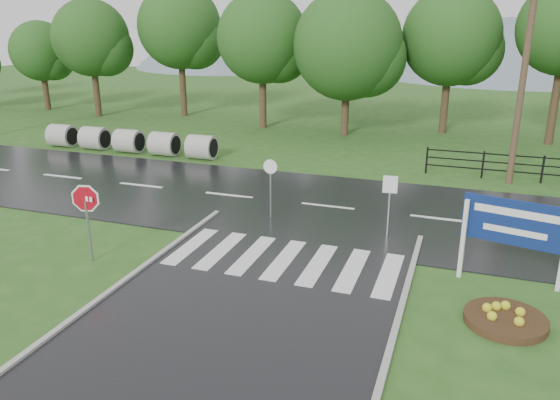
% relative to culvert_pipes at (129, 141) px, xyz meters
% --- Properties ---
extents(ground, '(120.00, 120.00, 0.00)m').
position_rel_culvert_pipes_xyz_m(ground, '(11.93, -15.00, -0.60)').
color(ground, '#29541C').
rests_on(ground, ground).
extents(main_road, '(90.00, 8.00, 0.04)m').
position_rel_culvert_pipes_xyz_m(main_road, '(11.93, -5.00, -0.60)').
color(main_road, black).
rests_on(main_road, ground).
extents(crosswalk, '(6.50, 2.80, 0.02)m').
position_rel_culvert_pipes_xyz_m(crosswalk, '(11.93, -10.00, -0.54)').
color(crosswalk, silver).
rests_on(crosswalk, ground).
extents(fence_west, '(9.58, 0.08, 1.20)m').
position_rel_culvert_pipes_xyz_m(fence_west, '(19.68, 1.00, 0.12)').
color(fence_west, black).
rests_on(fence_west, ground).
extents(hills, '(102.00, 48.00, 48.00)m').
position_rel_culvert_pipes_xyz_m(hills, '(15.42, 50.00, -16.14)').
color(hills, slate).
rests_on(hills, ground).
extents(treeline, '(83.20, 5.20, 10.00)m').
position_rel_culvert_pipes_xyz_m(treeline, '(12.93, 9.00, -0.60)').
color(treeline, '#1D4A17').
rests_on(treeline, ground).
extents(culvert_pipes, '(9.70, 1.20, 1.20)m').
position_rel_culvert_pipes_xyz_m(culvert_pipes, '(0.00, 0.00, 0.00)').
color(culvert_pipes, '#9E9B93').
rests_on(culvert_pipes, ground).
extents(stop_sign, '(1.06, 0.28, 2.44)m').
position_rel_culvert_pipes_xyz_m(stop_sign, '(6.68, -11.79, 1.11)').
color(stop_sign, '#939399').
rests_on(stop_sign, ground).
extents(estate_billboard, '(2.59, 0.66, 2.31)m').
position_rel_culvert_pipes_xyz_m(estate_billboard, '(17.93, -9.34, 0.99)').
color(estate_billboard, silver).
rests_on(estate_billboard, ground).
extents(flower_bed, '(1.85, 1.85, 0.37)m').
position_rel_culvert_pipes_xyz_m(flower_bed, '(17.81, -11.50, -0.46)').
color(flower_bed, '#332111').
rests_on(flower_bed, ground).
extents(reg_sign_small, '(0.45, 0.08, 2.04)m').
position_rel_culvert_pipes_xyz_m(reg_sign_small, '(14.44, -7.17, 0.86)').
color(reg_sign_small, '#939399').
rests_on(reg_sign_small, ground).
extents(reg_sign_round, '(0.49, 0.06, 2.12)m').
position_rel_culvert_pipes_xyz_m(reg_sign_round, '(10.33, -6.80, 0.76)').
color(reg_sign_round, '#939399').
rests_on(reg_sign_round, ground).
extents(utility_pole_east, '(1.41, 0.39, 7.99)m').
position_rel_culvert_pipes_xyz_m(utility_pole_east, '(18.39, 0.50, 3.46)').
color(utility_pole_east, '#473523').
rests_on(utility_pole_east, ground).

